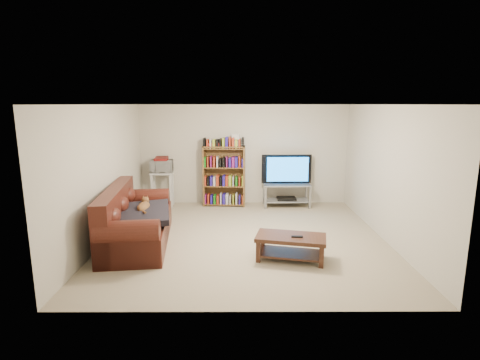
{
  "coord_description": "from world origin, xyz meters",
  "views": [
    {
      "loc": [
        -0.12,
        -6.52,
        2.41
      ],
      "look_at": [
        -0.1,
        0.4,
        1.0
      ],
      "focal_mm": 28.0,
      "sensor_mm": 36.0,
      "label": 1
    }
  ],
  "objects_px": {
    "tv_stand": "(287,191)",
    "sofa": "(133,224)",
    "coffee_table": "(291,243)",
    "bookshelf": "(224,175)"
  },
  "relations": [
    {
      "from": "coffee_table",
      "to": "bookshelf",
      "type": "relative_size",
      "value": 0.81
    },
    {
      "from": "coffee_table",
      "to": "tv_stand",
      "type": "xyz_separation_m",
      "value": [
        0.33,
        3.13,
        0.1
      ]
    },
    {
      "from": "coffee_table",
      "to": "tv_stand",
      "type": "distance_m",
      "value": 3.15
    },
    {
      "from": "bookshelf",
      "to": "coffee_table",
      "type": "bearing_deg",
      "value": -66.96
    },
    {
      "from": "sofa",
      "to": "tv_stand",
      "type": "xyz_separation_m",
      "value": [
        3.0,
        2.39,
        0.03
      ]
    },
    {
      "from": "sofa",
      "to": "coffee_table",
      "type": "distance_m",
      "value": 2.78
    },
    {
      "from": "tv_stand",
      "to": "sofa",
      "type": "bearing_deg",
      "value": -142.7
    },
    {
      "from": "sofa",
      "to": "bookshelf",
      "type": "xyz_separation_m",
      "value": [
        1.51,
        2.48,
        0.4
      ]
    },
    {
      "from": "coffee_table",
      "to": "bookshelf",
      "type": "bearing_deg",
      "value": 122.51
    },
    {
      "from": "coffee_table",
      "to": "tv_stand",
      "type": "relative_size",
      "value": 1.05
    }
  ]
}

